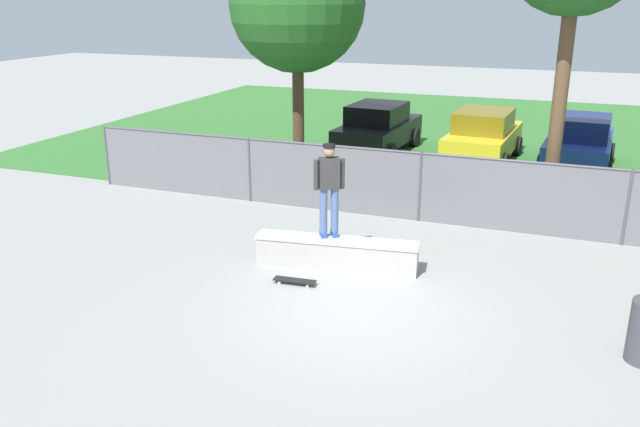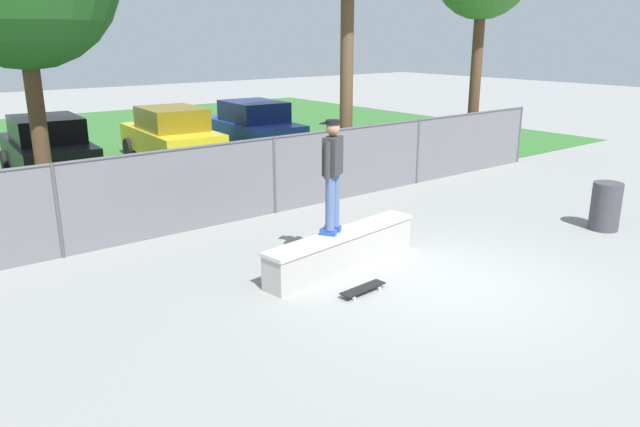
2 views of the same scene
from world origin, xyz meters
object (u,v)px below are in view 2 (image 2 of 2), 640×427
at_px(car_black, 48,147).
at_px(trash_bin, 606,206).
at_px(skateboard, 363,289).
at_px(car_blue, 252,126).
at_px(car_yellow, 171,135).
at_px(skateboarder, 333,171).
at_px(concrete_ledge, 343,249).

height_order(car_black, trash_bin, car_black).
height_order(skateboard, car_black, car_black).
relative_size(car_blue, trash_bin, 4.57).
height_order(car_black, car_yellow, same).
height_order(skateboarder, car_yellow, skateboarder).
xyz_separation_m(concrete_ledge, skateboard, (-0.46, -1.02, -0.23)).
xyz_separation_m(concrete_ledge, car_blue, (4.36, 9.74, 0.53)).
height_order(skateboarder, car_black, skateboarder).
height_order(concrete_ledge, car_yellow, car_yellow).
distance_m(car_black, car_yellow, 3.49).
xyz_separation_m(skateboard, trash_bin, (5.82, -0.64, 0.40)).
xyz_separation_m(skateboard, car_blue, (4.82, 10.75, 0.77)).
height_order(concrete_ledge, skateboarder, skateboarder).
relative_size(concrete_ledge, trash_bin, 3.42).
bearing_deg(skateboard, car_blue, 65.84).
distance_m(car_yellow, car_blue, 2.85).
relative_size(skateboarder, trash_bin, 1.95).
relative_size(concrete_ledge, car_blue, 0.75).
bearing_deg(concrete_ledge, car_blue, 65.87).
bearing_deg(car_black, skateboarder, -79.58).
bearing_deg(car_yellow, car_blue, 0.23).
relative_size(skateboarder, car_black, 0.43).
relative_size(concrete_ledge, car_black, 0.75).
height_order(concrete_ledge, car_black, car_black).
xyz_separation_m(car_blue, trash_bin, (1.00, -11.39, -0.37)).
bearing_deg(trash_bin, skateboard, 173.73).
bearing_deg(car_black, skateboard, -82.04).
bearing_deg(car_yellow, car_black, 178.46).
bearing_deg(trash_bin, car_yellow, 108.69).
relative_size(skateboarder, car_yellow, 0.43).
xyz_separation_m(skateboarder, skateboard, (-0.28, -1.07, -1.56)).
bearing_deg(concrete_ledge, car_yellow, 81.17).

